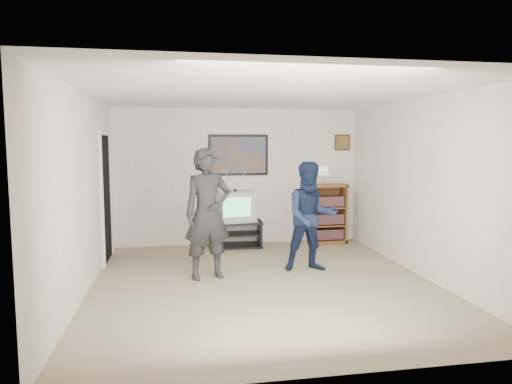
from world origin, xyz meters
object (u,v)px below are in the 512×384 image
object	(u,v)px
person_short	(311,217)
person_tall	(208,214)
media_stand	(236,234)
bookshelf	(327,214)
crt_television	(235,206)

from	to	relation	value
person_short	person_tall	bearing A→B (deg)	-172.93
media_stand	bookshelf	xyz separation A→B (m)	(1.75, 0.05, 0.32)
bookshelf	person_short	distance (m)	1.99
media_stand	person_short	size ratio (longest dim) A/B	0.60
crt_television	bookshelf	world-z (taller)	bookshelf
crt_television	bookshelf	bearing A→B (deg)	-8.36
person_tall	bookshelf	bearing A→B (deg)	25.22
media_stand	person_short	distance (m)	2.02
bookshelf	person_short	size ratio (longest dim) A/B	0.69
media_stand	person_tall	size ratio (longest dim) A/B	0.53
crt_television	person_short	xyz separation A→B (m)	(0.89, -1.73, 0.06)
media_stand	bookshelf	bearing A→B (deg)	4.51
person_tall	person_short	distance (m)	1.52
bookshelf	person_tall	distance (m)	3.06
media_stand	person_short	bearing A→B (deg)	-60.03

